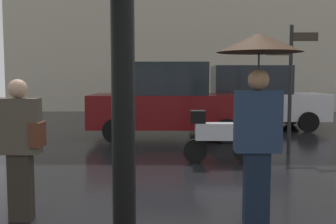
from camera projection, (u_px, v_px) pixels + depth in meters
pedestrian_with_umbrella at (258, 83)px, 4.25m from camera, size 0.92×0.92×2.12m
pedestrian_with_bag at (21, 141)px, 4.47m from camera, size 0.50×0.24×1.63m
parked_scooter at (218, 134)px, 7.55m from camera, size 1.43×0.32×1.23m
parked_car_left at (168, 101)px, 10.68m from camera, size 4.28×2.06×2.03m
parked_car_right at (254, 97)px, 12.64m from camera, size 4.27×2.01×2.00m
street_signpost at (291, 76)px, 8.43m from camera, size 1.08×0.08×2.75m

